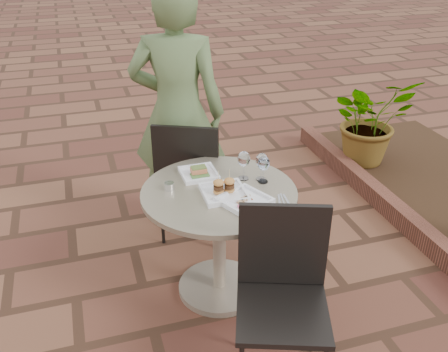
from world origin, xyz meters
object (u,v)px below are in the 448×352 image
object	(u,v)px
diner	(178,113)
cafe_table	(219,226)
plate_tuna	(244,200)
chair_near	(282,283)
plate_sliders	(224,190)
chair_far	(189,172)
plate_salmon	(199,173)

from	to	relation	value
diner	cafe_table	bearing A→B (deg)	115.48
diner	plate_tuna	world-z (taller)	diner
cafe_table	chair_near	distance (m)	0.67
cafe_table	plate_sliders	bearing A→B (deg)	-76.56
chair_far	plate_salmon	bearing A→B (deg)	110.01
chair_far	plate_salmon	size ratio (longest dim) A/B	4.32
plate_salmon	chair_far	bearing A→B (deg)	85.41
plate_sliders	plate_salmon	bearing A→B (deg)	105.90
chair_far	diner	distance (m)	0.41
cafe_table	plate_tuna	xyz separation A→B (m)	(0.09, -0.17, 0.26)
cafe_table	chair_far	xyz separation A→B (m)	(-0.03, 0.61, 0.07)
chair_near	plate_tuna	distance (m)	0.53
chair_far	plate_tuna	size ratio (longest dim) A/B	2.88
chair_far	plate_tuna	xyz separation A→B (m)	(0.13, -0.78, 0.20)
plate_salmon	plate_tuna	world-z (taller)	plate_salmon
cafe_table	plate_salmon	bearing A→B (deg)	106.51
chair_near	plate_sliders	world-z (taller)	chair_near
chair_near	diner	world-z (taller)	diner
chair_far	plate_sliders	bearing A→B (deg)	118.39
chair_far	chair_near	xyz separation A→B (m)	(0.16, -1.27, 0.00)
cafe_table	plate_tuna	distance (m)	0.33
chair_far	plate_tuna	distance (m)	0.82
chair_far	plate_tuna	world-z (taller)	chair_far
plate_sliders	plate_tuna	bearing A→B (deg)	-54.76
chair_far	plate_salmon	xyz separation A→B (m)	(-0.03, -0.40, 0.20)
diner	plate_sliders	world-z (taller)	diner
cafe_table	plate_sliders	size ratio (longest dim) A/B	3.62
chair_near	chair_far	bearing A→B (deg)	117.02
diner	chair_near	bearing A→B (deg)	118.68
plate_sliders	cafe_table	bearing A→B (deg)	103.44
cafe_table	plate_sliders	xyz separation A→B (m)	(0.01, -0.05, 0.28)
diner	plate_salmon	distance (m)	0.63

